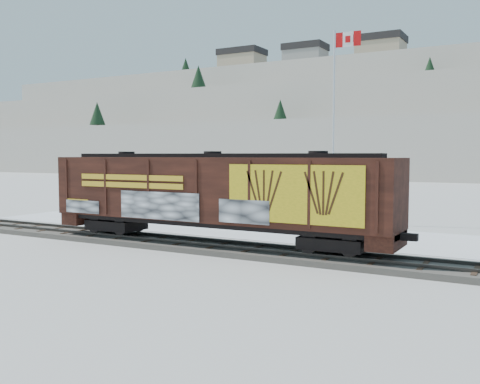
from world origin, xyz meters
The scene contains 9 objects.
ground centered at (0.00, 0.00, 0.00)m, with size 500.00×500.00×0.00m, color white.
rail_track centered at (0.00, 0.00, 0.15)m, with size 50.00×3.40×0.43m.
parking_strip centered at (0.00, 7.50, 0.01)m, with size 40.00×8.00×0.03m, color white.
hillside centered at (-0.05, 139.79, 14.37)m, with size 360.00×110.00×93.00m.
hopper_railcar centered at (1.55, -0.01, 2.94)m, with size 18.90×3.06×4.50m.
flagpole centered at (3.55, 12.87, 5.11)m, with size 2.30×0.90×13.42m.
car_silver centered at (-11.26, 8.00, 0.72)m, with size 1.63×4.06×1.38m, color #BABDC2.
car_white centered at (-1.39, 8.03, 0.70)m, with size 1.41×4.05×1.33m, color white.
car_dark centered at (2.89, 7.97, 0.74)m, with size 1.98×4.87×1.41m, color #212429.
Camera 1 is at (15.97, -23.07, 4.86)m, focal length 40.00 mm.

